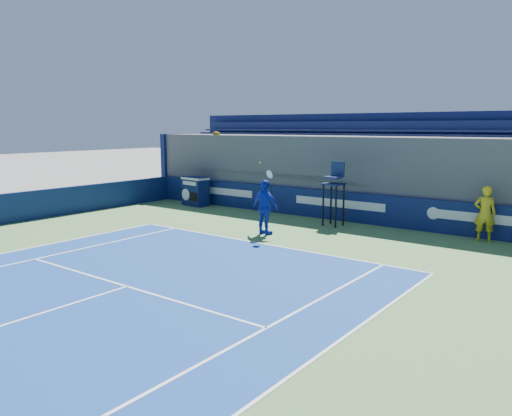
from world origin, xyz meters
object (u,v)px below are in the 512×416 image
Objects in this scene: match_clock at (195,190)px; umpire_chair at (334,186)px; tennis_player at (265,207)px; ball_person at (485,214)px.

match_clock is 0.56× the size of umpire_chair.
umpire_chair is 0.96× the size of tennis_player.
ball_person is 7.32m from tennis_player.
match_clock is 7.32m from tennis_player.
tennis_player is at bearing 14.20° from ball_person.
match_clock is at bearing -13.58° from ball_person.
umpire_chair is (7.69, -0.37, 0.79)m from match_clock.
ball_person is 5.33m from umpire_chair.
umpire_chair reaches higher than match_clock.
tennis_player is (-6.40, -3.56, 0.04)m from ball_person.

